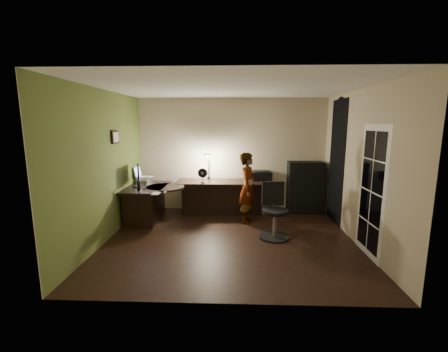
{
  "coord_description": "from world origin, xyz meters",
  "views": [
    {
      "loc": [
        0.09,
        -5.23,
        2.12
      ],
      "look_at": [
        -0.15,
        1.05,
        1.0
      ],
      "focal_mm": 24.0,
      "sensor_mm": 36.0,
      "label": 1
    }
  ],
  "objects_px": {
    "cabinet": "(305,187)",
    "monitor": "(138,179)",
    "desk_right": "(222,197)",
    "office_chair": "(275,211)",
    "person": "(248,188)",
    "desk_left": "(147,204)"
  },
  "relations": [
    {
      "from": "desk_right",
      "to": "office_chair",
      "type": "relative_size",
      "value": 2.02
    },
    {
      "from": "desk_left",
      "to": "desk_right",
      "type": "distance_m",
      "value": 1.72
    },
    {
      "from": "desk_left",
      "to": "desk_right",
      "type": "relative_size",
      "value": 0.64
    },
    {
      "from": "cabinet",
      "to": "monitor",
      "type": "xyz_separation_m",
      "value": [
        -3.73,
        -0.86,
        0.33
      ]
    },
    {
      "from": "monitor",
      "to": "office_chair",
      "type": "relative_size",
      "value": 0.51
    },
    {
      "from": "desk_right",
      "to": "monitor",
      "type": "relative_size",
      "value": 3.98
    },
    {
      "from": "desk_left",
      "to": "monitor",
      "type": "relative_size",
      "value": 2.56
    },
    {
      "from": "monitor",
      "to": "office_chair",
      "type": "xyz_separation_m",
      "value": [
        2.81,
        -0.81,
        -0.43
      ]
    },
    {
      "from": "desk_left",
      "to": "person",
      "type": "distance_m",
      "value": 2.22
    },
    {
      "from": "monitor",
      "to": "person",
      "type": "bearing_deg",
      "value": -16.93
    },
    {
      "from": "cabinet",
      "to": "monitor",
      "type": "height_order",
      "value": "cabinet"
    },
    {
      "from": "office_chair",
      "to": "cabinet",
      "type": "bearing_deg",
      "value": 56.77
    },
    {
      "from": "cabinet",
      "to": "office_chair",
      "type": "height_order",
      "value": "cabinet"
    },
    {
      "from": "desk_left",
      "to": "monitor",
      "type": "distance_m",
      "value": 0.59
    },
    {
      "from": "desk_right",
      "to": "office_chair",
      "type": "distance_m",
      "value": 1.85
    },
    {
      "from": "desk_right",
      "to": "office_chair",
      "type": "height_order",
      "value": "office_chair"
    },
    {
      "from": "person",
      "to": "monitor",
      "type": "bearing_deg",
      "value": 104.76
    },
    {
      "from": "desk_left",
      "to": "cabinet",
      "type": "height_order",
      "value": "cabinet"
    },
    {
      "from": "monitor",
      "to": "person",
      "type": "xyz_separation_m",
      "value": [
        2.34,
        0.09,
        -0.19
      ]
    },
    {
      "from": "cabinet",
      "to": "person",
      "type": "bearing_deg",
      "value": -150.05
    },
    {
      "from": "office_chair",
      "to": "desk_left",
      "type": "bearing_deg",
      "value": 156.74
    },
    {
      "from": "cabinet",
      "to": "monitor",
      "type": "bearing_deg",
      "value": -166.26
    }
  ]
}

